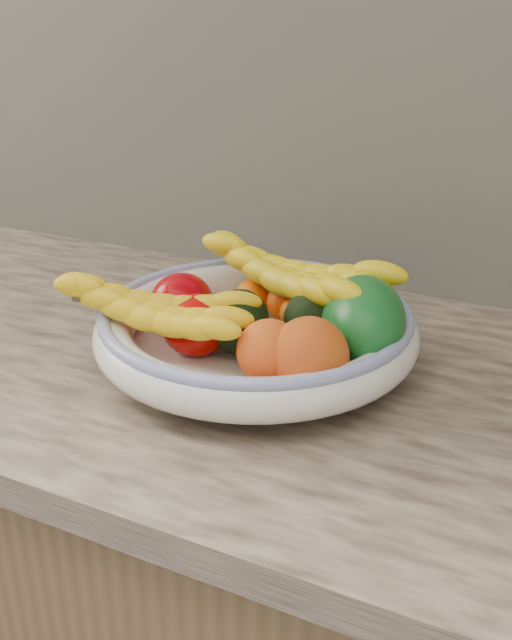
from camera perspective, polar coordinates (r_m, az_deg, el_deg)
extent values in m
cube|color=brown|center=(1.19, 0.46, -23.68)|extent=(2.40, 0.62, 0.86)
cube|color=tan|center=(0.91, 0.55, -4.16)|extent=(2.44, 0.66, 0.04)
cube|color=beige|center=(1.10, 7.75, 15.47)|extent=(2.40, 0.02, 0.50)
cylinder|color=white|center=(0.88, 0.00, -3.10)|extent=(0.13, 0.13, 0.02)
cylinder|color=white|center=(0.87, 0.00, -2.28)|extent=(0.32, 0.32, 0.01)
torus|color=white|center=(0.86, 0.00, -0.73)|extent=(0.39, 0.39, 0.05)
torus|color=#38469E|center=(0.85, 0.00, 0.61)|extent=(0.37, 0.37, 0.02)
ellipsoid|color=#FF6605|center=(0.94, -0.20, 1.92)|extent=(0.06, 0.06, 0.04)
ellipsoid|color=orange|center=(0.94, 4.34, 1.78)|extent=(0.06, 0.06, 0.05)
ellipsoid|color=#F25305|center=(0.93, 2.52, 1.47)|extent=(0.07, 0.07, 0.05)
ellipsoid|color=#F26005|center=(0.89, 3.57, 0.51)|extent=(0.05, 0.05, 0.05)
ellipsoid|color=#AD0007|center=(0.91, -5.95, 1.49)|extent=(0.10, 0.10, 0.07)
ellipsoid|color=#C00401|center=(0.84, -4.82, -0.40)|extent=(0.10, 0.10, 0.07)
ellipsoid|color=black|center=(0.84, -1.35, -0.09)|extent=(0.11, 0.12, 0.07)
ellipsoid|color=black|center=(0.87, 5.31, 0.47)|extent=(0.11, 0.13, 0.08)
ellipsoid|color=#0E4F19|center=(0.82, 8.54, -0.08)|extent=(0.18, 0.19, 0.13)
ellipsoid|color=orange|center=(0.77, 1.06, -2.54)|extent=(0.09, 0.09, 0.07)
ellipsoid|color=orange|center=(0.75, 4.29, -2.89)|extent=(0.11, 0.11, 0.08)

